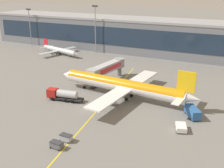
# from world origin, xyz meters

# --- Properties ---
(ground_plane) EXTENTS (700.00, 700.00, 0.00)m
(ground_plane) POSITION_xyz_m (0.00, 0.00, 0.00)
(ground_plane) COLOR slate
(apron_lead_in_line) EXTENTS (11.86, 79.20, 0.01)m
(apron_lead_in_line) POSITION_xyz_m (2.16, 2.00, 0.00)
(apron_lead_in_line) COLOR yellow
(apron_lead_in_line) RESTS_ON ground_plane
(terminal_building) EXTENTS (208.38, 20.86, 16.42)m
(terminal_building) POSITION_xyz_m (6.02, 70.63, 8.23)
(terminal_building) COLOR slate
(terminal_building) RESTS_ON ground_plane
(main_airliner) EXTENTS (45.72, 36.53, 11.09)m
(main_airliner) POSITION_xyz_m (4.99, 11.36, 3.81)
(main_airliner) COLOR white
(main_airliner) RESTS_ON ground_plane
(jet_bridge) EXTENTS (5.83, 19.85, 6.51)m
(jet_bridge) POSITION_xyz_m (-5.86, 22.96, 4.81)
(jet_bridge) COLOR #B2B7BC
(jet_bridge) RESTS_ON ground_plane
(fuel_tanker) EXTENTS (11.06, 4.21, 3.25)m
(fuel_tanker) POSITION_xyz_m (-9.87, 1.71, 1.75)
(fuel_tanker) COLOR #232326
(fuel_tanker) RESTS_ON ground_plane
(lavatory_truck) EXTENTS (5.05, 6.13, 2.50)m
(lavatory_truck) POSITION_xyz_m (26.16, 7.34, 1.42)
(lavatory_truck) COLOR #285B9E
(lavatory_truck) RESTS_ON ground_plane
(pushback_tug) EXTENTS (3.41, 4.34, 1.40)m
(pushback_tug) POSITION_xyz_m (25.21, -1.01, 0.85)
(pushback_tug) COLOR white
(pushback_tug) RESTS_ON ground_plane
(baggage_cart_0) EXTENTS (2.69, 1.68, 1.48)m
(baggage_cart_0) POSITION_xyz_m (3.80, -19.70, 0.78)
(baggage_cart_0) COLOR #595B60
(baggage_cart_0) RESTS_ON ground_plane
(baggage_cart_1) EXTENTS (2.69, 1.68, 1.48)m
(baggage_cart_1) POSITION_xyz_m (3.88, -16.51, 0.78)
(baggage_cart_1) COLOR #B2B7BC
(baggage_cart_1) RESTS_ON ground_plane
(commuter_jet_near) EXTENTS (25.96, 20.92, 6.42)m
(commuter_jet_near) POSITION_xyz_m (-44.43, 47.55, 2.18)
(commuter_jet_near) COLOR #B2B7BC
(commuter_jet_near) RESTS_ON ground_plane
(apron_light_mast_0) EXTENTS (2.80, 0.50, 22.77)m
(apron_light_mast_0) POSITION_xyz_m (-30.64, 58.67, 13.36)
(apron_light_mast_0) COLOR gray
(apron_light_mast_0) RESTS_ON ground_plane
(apron_light_mast_2) EXTENTS (2.80, 0.50, 19.86)m
(apron_light_mast_2) POSITION_xyz_m (-71.50, 58.67, 11.84)
(apron_light_mast_2) COLOR gray
(apron_light_mast_2) RESTS_ON ground_plane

